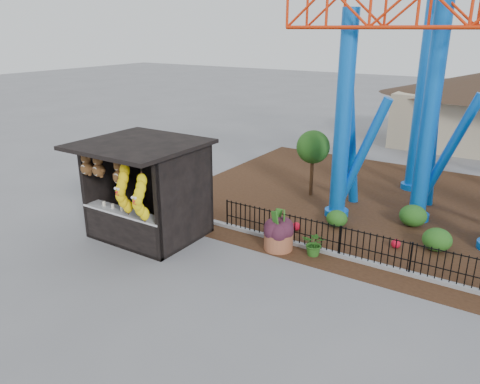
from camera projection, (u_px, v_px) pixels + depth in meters
The scene contains 9 objects.
ground at pixel (202, 274), 12.85m from camera, with size 120.00×120.00×0.00m, color slate.
mulch_bed at pixel (421, 212), 17.12m from camera, with size 18.00×12.00×0.02m, color #331E11.
curb at pixel (380, 266), 13.15m from camera, with size 18.00×0.18×0.12m, color gray.
prize_booth at pixel (142, 193), 14.59m from camera, with size 3.50×3.40×3.12m.
picket_fence at pixel (414, 260), 12.54m from camera, with size 12.20×0.06×1.00m, color black, non-canonical shape.
terracotta_planter at pixel (278, 241), 14.20m from camera, with size 0.88×0.88×0.54m, color #9B5638.
planter_foliage at pixel (279, 223), 14.00m from camera, with size 0.70×0.70×0.64m, color #361523.
potted_plant at pixel (315, 244), 13.76m from camera, with size 0.70×0.60×0.77m, color #255C1B.
landscaping at pixel (436, 231), 14.75m from camera, with size 8.82×3.44×0.73m.
Camera 1 is at (7.07, -8.97, 6.39)m, focal length 35.00 mm.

